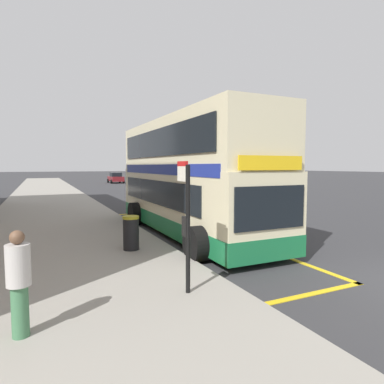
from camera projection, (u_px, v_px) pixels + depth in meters
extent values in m
plane|color=#333335|center=(117.00, 190.00, 35.79)|extent=(260.00, 260.00, 0.00)
cube|color=gray|center=(47.00, 192.00, 32.83)|extent=(6.00, 76.00, 0.14)
cube|color=beige|center=(188.00, 199.00, 12.76)|extent=(2.43, 10.07, 2.30)
cube|color=beige|center=(188.00, 145.00, 12.59)|extent=(2.41, 9.87, 1.90)
cube|color=#196B3D|center=(188.00, 221.00, 12.83)|extent=(2.45, 10.09, 0.60)
cube|color=navy|center=(188.00, 169.00, 12.66)|extent=(2.46, 9.27, 0.36)
cube|color=black|center=(154.00, 192.00, 12.57)|extent=(0.04, 8.06, 0.90)
cube|color=black|center=(157.00, 143.00, 12.06)|extent=(0.04, 8.86, 1.00)
cube|color=black|center=(271.00, 208.00, 8.17)|extent=(2.14, 0.04, 1.10)
cube|color=yellow|center=(272.00, 163.00, 8.08)|extent=(1.95, 0.04, 0.36)
cylinder|color=black|center=(199.00, 244.00, 9.00)|extent=(0.56, 1.00, 1.00)
cylinder|color=black|center=(274.00, 235.00, 10.10)|extent=(0.56, 1.00, 1.00)
cylinder|color=black|center=(136.00, 213.00, 14.77)|extent=(0.56, 1.00, 1.00)
cylinder|color=black|center=(189.00, 210.00, 15.88)|extent=(0.56, 1.00, 1.00)
cube|color=gold|center=(155.00, 238.00, 11.94)|extent=(0.16, 12.86, 0.01)
cube|color=gold|center=(218.00, 232.00, 13.06)|extent=(0.16, 12.86, 0.01)
cube|color=gold|center=(314.00, 293.00, 6.77)|extent=(2.81, 0.16, 0.01)
cube|color=gold|center=(141.00, 213.00, 18.23)|extent=(2.81, 0.16, 0.01)
cylinder|color=black|center=(188.00, 230.00, 6.37)|extent=(0.09, 0.09, 2.53)
cube|color=silver|center=(183.00, 174.00, 6.51)|extent=(0.05, 0.42, 0.30)
cube|color=red|center=(183.00, 164.00, 6.50)|extent=(0.05, 0.42, 0.10)
cube|color=black|center=(186.00, 227.00, 6.46)|extent=(0.06, 0.28, 0.40)
cube|color=maroon|center=(116.00, 179.00, 50.52)|extent=(1.76, 4.20, 0.72)
cube|color=black|center=(116.00, 175.00, 50.38)|extent=(1.52, 1.90, 0.60)
cylinder|color=black|center=(108.00, 181.00, 51.33)|extent=(0.22, 0.60, 0.60)
cylinder|color=black|center=(120.00, 181.00, 52.12)|extent=(0.22, 0.60, 0.60)
cylinder|color=black|center=(111.00, 182.00, 48.98)|extent=(0.22, 0.60, 0.60)
cylinder|color=black|center=(124.00, 181.00, 49.77)|extent=(0.22, 0.60, 0.60)
cube|color=navy|center=(151.00, 185.00, 34.01)|extent=(1.76, 4.20, 0.72)
cube|color=black|center=(151.00, 179.00, 33.87)|extent=(1.52, 1.90, 0.60)
cylinder|color=black|center=(139.00, 188.00, 34.82)|extent=(0.22, 0.60, 0.60)
cylinder|color=black|center=(156.00, 187.00, 35.61)|extent=(0.22, 0.60, 0.60)
cylinder|color=black|center=(146.00, 190.00, 32.47)|extent=(0.22, 0.60, 0.60)
cylinder|color=black|center=(164.00, 189.00, 33.26)|extent=(0.22, 0.60, 0.60)
cylinder|color=#3F724C|center=(20.00, 311.00, 4.77)|extent=(0.24, 0.24, 0.77)
cylinder|color=#B7B2AD|center=(18.00, 265.00, 4.72)|extent=(0.34, 0.34, 0.61)
sphere|color=brown|center=(17.00, 237.00, 4.69)|extent=(0.21, 0.21, 0.21)
cylinder|color=black|center=(131.00, 234.00, 9.75)|extent=(0.47, 0.47, 0.94)
cylinder|color=#A5991E|center=(131.00, 217.00, 9.71)|extent=(0.49, 0.49, 0.08)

